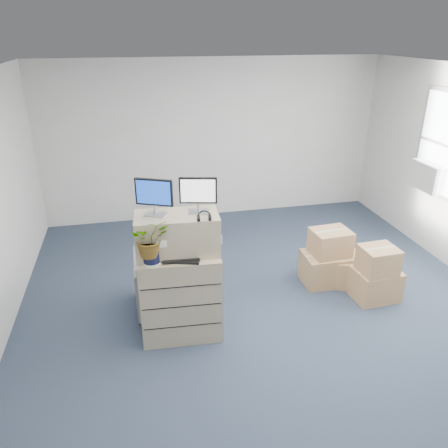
{
  "coord_description": "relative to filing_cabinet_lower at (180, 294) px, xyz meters",
  "views": [
    {
      "loc": [
        -1.46,
        -4.03,
        3.22
      ],
      "look_at": [
        -0.49,
        0.4,
        1.18
      ],
      "focal_mm": 35.0,
      "sensor_mm": 36.0,
      "label": 1
    }
  ],
  "objects": [
    {
      "name": "wall_back",
      "position": [
        1.05,
        3.42,
        0.89
      ],
      "size": [
        6.0,
        0.02,
        2.8
      ],
      "primitive_type": "cube",
      "color": "#B4B3AB",
      "rests_on": "ground"
    },
    {
      "name": "office_chair",
      "position": [
        -0.09,
        0.52,
        -0.1
      ],
      "size": [
        0.81,
        0.76,
        0.82
      ],
      "primitive_type": "imported",
      "rotation": [
        0.0,
        0.0,
        3.12
      ],
      "color": "#5A595E",
      "rests_on": "ground"
    },
    {
      "name": "potted_plant",
      "position": [
        -0.29,
        -0.13,
        0.74
      ],
      "size": [
        0.43,
        0.46,
        0.41
      ],
      "rotation": [
        0.0,
        0.0,
        -0.06
      ],
      "color": "#ACC6A0",
      "rests_on": "filing_cabinet_lower"
    },
    {
      "name": "water_bottle",
      "position": [
        0.05,
        0.05,
        0.62
      ],
      "size": [
        0.06,
        0.06,
        0.23
      ],
      "primitive_type": "cylinder",
      "color": "#9DA0A5",
      "rests_on": "filing_cabinet_lower"
    },
    {
      "name": "monitor_right",
      "position": [
        0.24,
        0.06,
        1.16
      ],
      "size": [
        0.39,
        0.19,
        0.39
      ],
      "rotation": [
        0.0,
        0.0,
        -0.22
      ],
      "color": "#99999E",
      "rests_on": "filing_cabinet_upper"
    },
    {
      "name": "mouse",
      "position": [
        0.36,
        -0.13,
        0.53
      ],
      "size": [
        0.12,
        0.09,
        0.04
      ],
      "primitive_type": "ellipsoid",
      "rotation": [
        0.0,
        0.0,
        0.23
      ],
      "color": "silver",
      "rests_on": "filing_cabinet_lower"
    },
    {
      "name": "keyboard",
      "position": [
        0.0,
        -0.13,
        0.52
      ],
      "size": [
        0.45,
        0.3,
        0.02
      ],
      "primitive_type": "cube",
      "rotation": [
        0.0,
        0.0,
        -0.31
      ],
      "color": "black",
      "rests_on": "filing_cabinet_lower"
    },
    {
      "name": "monitor_left",
      "position": [
        -0.21,
        0.09,
        1.17
      ],
      "size": [
        0.37,
        0.22,
        0.39
      ],
      "rotation": [
        0.0,
        0.0,
        -0.42
      ],
      "color": "#99999E",
      "rests_on": "filing_cabinet_upper"
    },
    {
      "name": "filing_cabinet_lower",
      "position": [
        0.0,
        0.0,
        0.0
      ],
      "size": [
        0.91,
        0.59,
        1.02
      ],
      "primitive_type": "cube",
      "rotation": [
        0.0,
        0.0,
        -0.06
      ],
      "color": "tan",
      "rests_on": "ground"
    },
    {
      "name": "ground",
      "position": [
        1.05,
        -0.09,
        -0.51
      ],
      "size": [
        7.0,
        7.0,
        0.0
      ],
      "primitive_type": "plane",
      "color": "#232B3F",
      "rests_on": "ground"
    },
    {
      "name": "phone_dock",
      "position": [
        0.01,
        0.01,
        0.55
      ],
      "size": [
        0.06,
        0.05,
        0.12
      ],
      "rotation": [
        0.0,
        0.0,
        -0.06
      ],
      "color": "silver",
      "rests_on": "filing_cabinet_lower"
    },
    {
      "name": "headphones",
      "position": [
        0.26,
        -0.15,
        0.98
      ],
      "size": [
        0.14,
        0.02,
        0.14
      ],
      "primitive_type": "torus",
      "rotation": [
        1.57,
        0.0,
        -0.06
      ],
      "color": "black",
      "rests_on": "filing_cabinet_upper"
    },
    {
      "name": "cardboard_boxes",
      "position": [
        2.3,
        0.49,
        -0.2
      ],
      "size": [
        1.07,
        1.05,
        0.78
      ],
      "color": "#9D6D4C",
      "rests_on": "ground"
    },
    {
      "name": "filing_cabinet_upper",
      "position": [
        0.0,
        0.05,
        0.73
      ],
      "size": [
        0.9,
        0.49,
        0.44
      ],
      "primitive_type": "cube",
      "rotation": [
        0.0,
        0.0,
        -0.06
      ],
      "color": "tan",
      "rests_on": "filing_cabinet_lower"
    },
    {
      "name": "external_drive",
      "position": [
        0.31,
        0.06,
        0.54
      ],
      "size": [
        0.21,
        0.16,
        0.06
      ],
      "primitive_type": "cube",
      "rotation": [
        0.0,
        0.0,
        -0.0
      ],
      "color": "black",
      "rests_on": "filing_cabinet_lower"
    },
    {
      "name": "ac_unit",
      "position": [
        3.92,
        1.31,
        0.69
      ],
      "size": [
        0.24,
        0.6,
        0.4
      ],
      "primitive_type": "cube",
      "color": "silver",
      "rests_on": "wall_right"
    },
    {
      "name": "tissue_box",
      "position": [
        0.36,
        0.07,
        0.62
      ],
      "size": [
        0.24,
        0.12,
        0.09
      ],
      "primitive_type": "cube",
      "rotation": [
        0.0,
        0.0,
        -0.02
      ],
      "color": "#3877BF",
      "rests_on": "external_drive"
    }
  ]
}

